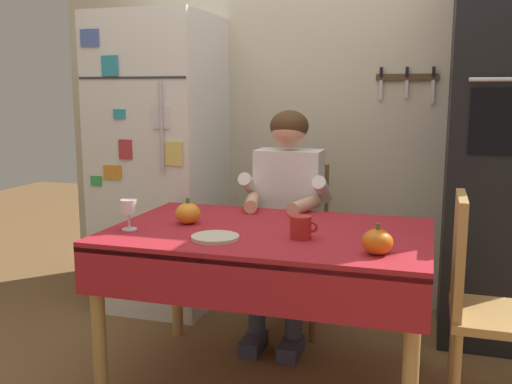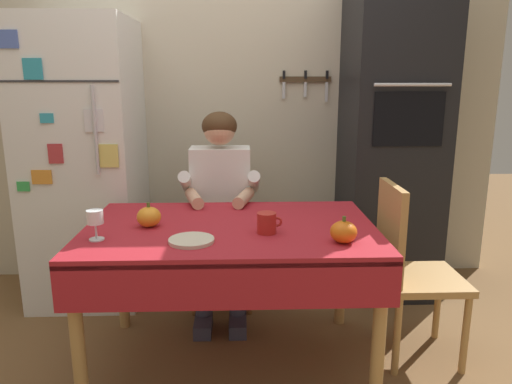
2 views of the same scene
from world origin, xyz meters
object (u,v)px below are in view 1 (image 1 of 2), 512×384
wall_oven (507,148)px  wine_glass (129,208)px  chair_right_side (482,297)px  chair_behind_person (294,237)px  seated_person (286,205)px  coffee_mug (301,227)px  refrigerator (161,163)px  serving_tray (215,237)px  pumpkin_large (188,213)px  pumpkin_medium (377,242)px  dining_table (268,249)px

wall_oven → wine_glass: wall_oven is taller
chair_right_side → wine_glass: chair_right_side is taller
chair_behind_person → seated_person: seated_person is taller
wine_glass → coffee_mug: bearing=5.4°
chair_right_side → coffee_mug: (-0.73, -0.15, 0.28)m
refrigerator → wall_oven: (2.00, 0.04, 0.15)m
wall_oven → coffee_mug: 1.37m
chair_behind_person → serving_tray: (-0.10, -1.01, 0.24)m
wall_oven → pumpkin_large: (-1.44, -0.90, -0.26)m
chair_behind_person → seated_person: 0.29m
seated_person → pumpkin_medium: bearing=-56.2°
coffee_mug → wine_glass: bearing=-174.6°
seated_person → wine_glass: size_ratio=9.14×
dining_table → wine_glass: bearing=-163.8°
seated_person → wall_oven: bearing=15.9°
pumpkin_large → pumpkin_medium: bearing=-16.5°
coffee_mug → pumpkin_large: 0.57m
chair_behind_person → wine_glass: 1.14m
serving_tray → wall_oven: bearing=43.1°
refrigerator → chair_behind_person: (0.88, -0.09, -0.39)m
wall_oven → serving_tray: wall_oven is taller
serving_tray → wine_glass: bearing=174.1°
seated_person → serving_tray: 0.82m
refrigerator → wall_oven: size_ratio=0.86×
chair_behind_person → wine_glass: bearing=-118.2°
refrigerator → serving_tray: 1.36m
pumpkin_medium → coffee_mug: bearing=156.2°
coffee_mug → dining_table: bearing=150.0°
refrigerator → wine_glass: refrigerator is taller
wall_oven → serving_tray: bearing=-136.9°
wall_oven → chair_behind_person: bearing=-173.4°
chair_behind_person → serving_tray: chair_behind_person is taller
refrigerator → chair_right_side: 2.06m
wall_oven → refrigerator: bearing=-178.9°
wine_glass → serving_tray: size_ratio=0.68×
wall_oven → chair_behind_person: size_ratio=2.26×
chair_behind_person → pumpkin_medium: bearing=-61.3°
wall_oven → pumpkin_medium: 1.32m
wall_oven → chair_right_side: (-0.15, -0.87, -0.54)m
refrigerator → wine_glass: 1.12m
coffee_mug → pumpkin_medium: 0.35m
wine_glass → pumpkin_large: (0.20, 0.19, -0.05)m
wall_oven → seated_person: bearing=-164.1°
dining_table → coffee_mug: bearing=-30.0°
wall_oven → serving_tray: size_ratio=10.51×
wall_oven → dining_table: size_ratio=1.50×
dining_table → chair_right_side: size_ratio=1.51×
chair_right_side → wine_glass: 1.54m
pumpkin_large → serving_tray: 0.33m
dining_table → chair_behind_person: 0.81m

